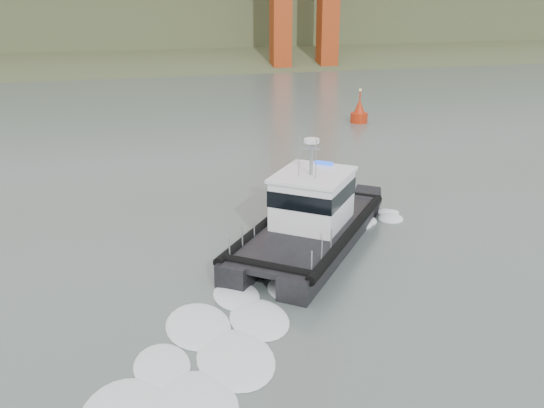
# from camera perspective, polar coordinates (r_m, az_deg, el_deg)

# --- Properties ---
(ground) EXTENTS (400.00, 400.00, 0.00)m
(ground) POSITION_cam_1_polar(r_m,az_deg,el_deg) (27.41, 6.34, -8.65)
(ground) COLOR #46544E
(ground) RESTS_ON ground
(headlands) EXTENTS (500.00, 105.36, 27.12)m
(headlands) POSITION_cam_1_polar(r_m,az_deg,el_deg) (148.27, -11.74, 17.19)
(headlands) COLOR #3D4C2B
(headlands) RESTS_ON ground
(patrol_boat) EXTENTS (11.18, 12.48, 6.00)m
(patrol_boat) POSITION_cam_1_polar(r_m,az_deg,el_deg) (31.84, 3.56, -1.40)
(patrol_boat) COLOR black
(patrol_boat) RESTS_ON ground
(nav_buoy) EXTENTS (1.72, 1.72, 3.59)m
(nav_buoy) POSITION_cam_1_polar(r_m,az_deg,el_deg) (62.13, 8.21, 8.47)
(nav_buoy) COLOR #AA250B
(nav_buoy) RESTS_ON ground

